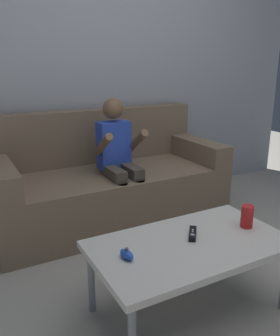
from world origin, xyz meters
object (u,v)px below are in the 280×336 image
game_remote_black_near_edge (193,234)px  person_seated_on_couch (119,157)px  couch (108,183)px  nunchuk_blue (127,254)px  soda_can (247,216)px  coffee_table (190,248)px

game_remote_black_near_edge → person_seated_on_couch: bearing=86.5°
couch → nunchuk_blue: (-0.44, -1.24, 0.11)m
game_remote_black_near_edge → nunchuk_blue: size_ratio=1.39×
couch → soda_can: couch is taller
nunchuk_blue → game_remote_black_near_edge: bearing=4.9°
couch → coffee_table: size_ratio=1.85×
couch → nunchuk_blue: bearing=-109.4°
person_seated_on_couch → coffee_table: size_ratio=1.01×
coffee_table → nunchuk_blue: bearing=177.4°
couch → game_remote_black_near_edge: 1.21m
person_seated_on_couch → nunchuk_blue: bearing=-113.3°
person_seated_on_couch → soda_can: person_seated_on_couch is taller
couch → game_remote_black_near_edge: size_ratio=13.83×
game_remote_black_near_edge → soda_can: size_ratio=1.08×
game_remote_black_near_edge → coffee_table: bearing=-135.1°
person_seated_on_couch → coffee_table: (-0.11, -1.07, -0.21)m
couch → soda_can: 1.30m
person_seated_on_couch → game_remote_black_near_edge: person_seated_on_couch is taller
couch → coffee_table: bearing=-94.2°
couch → nunchuk_blue: couch is taller
coffee_table → game_remote_black_near_edge: 0.08m
game_remote_black_near_edge → soda_can: soda_can is taller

